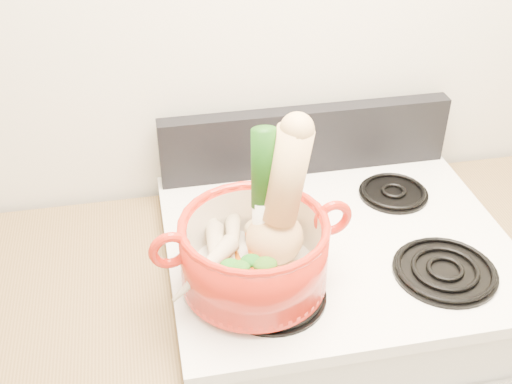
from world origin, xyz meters
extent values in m
cube|color=silver|center=(0.00, 1.75, 1.30)|extent=(3.50, 0.02, 2.60)
cube|color=silver|center=(0.00, 1.40, 0.46)|extent=(0.76, 0.65, 0.92)
cube|color=white|center=(0.00, 1.40, 0.93)|extent=(0.78, 0.67, 0.03)
cube|color=black|center=(0.00, 1.70, 1.04)|extent=(0.76, 0.05, 0.18)
cylinder|color=black|center=(-0.19, 1.24, 0.96)|extent=(0.22, 0.22, 0.02)
cylinder|color=black|center=(0.19, 1.24, 0.96)|extent=(0.22, 0.22, 0.02)
cylinder|color=black|center=(-0.19, 1.54, 0.96)|extent=(0.17, 0.17, 0.02)
cylinder|color=black|center=(0.19, 1.54, 0.96)|extent=(0.17, 0.17, 0.02)
cylinder|color=red|center=(-0.22, 1.28, 1.04)|extent=(0.33, 0.33, 0.15)
torus|color=red|center=(-0.39, 1.26, 1.09)|extent=(0.08, 0.03, 0.08)
torus|color=red|center=(-0.05, 1.30, 1.09)|extent=(0.08, 0.03, 0.08)
cylinder|color=white|center=(-0.19, 1.31, 1.16)|extent=(0.05, 0.05, 0.32)
ellipsoid|color=tan|center=(-0.18, 1.38, 1.02)|extent=(0.09, 0.06, 0.05)
cone|color=beige|center=(-0.26, 1.32, 1.02)|extent=(0.07, 0.20, 0.05)
cone|color=beige|center=(-0.30, 1.29, 1.03)|extent=(0.06, 0.20, 0.06)
cone|color=beige|center=(-0.28, 1.34, 1.04)|extent=(0.07, 0.20, 0.06)
cone|color=beige|center=(-0.33, 1.26, 1.04)|extent=(0.16, 0.15, 0.06)
cone|color=#CE590A|center=(-0.25, 1.25, 1.01)|extent=(0.04, 0.15, 0.04)
cone|color=#BE4E09|center=(-0.27, 1.23, 1.02)|extent=(0.04, 0.14, 0.04)
cone|color=#D94C0A|center=(-0.22, 1.25, 1.03)|extent=(0.04, 0.19, 0.05)
cone|color=#D4450A|center=(-0.24, 1.20, 1.03)|extent=(0.12, 0.09, 0.04)
camera|label=1|loc=(-0.41, 0.30, 1.88)|focal=45.00mm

